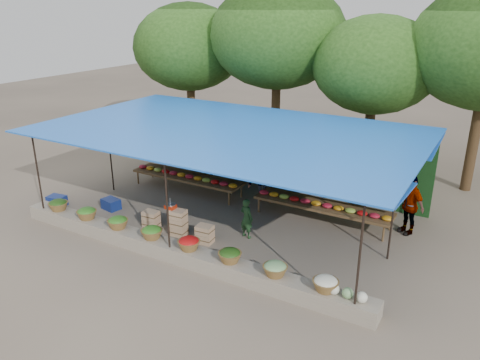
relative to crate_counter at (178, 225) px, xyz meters
The scene contains 16 objects.
ground 1.81m from the crate_counter, 66.27° to the left, with size 60.00×60.00×0.00m, color brown.
stone_curb 1.33m from the crate_counter, 57.33° to the right, with size 10.60×0.55×0.40m, color gray.
stall_canopy 3.00m from the crate_counter, 67.09° to the left, with size 10.80×6.60×2.82m.
produce_baskets 1.30m from the crate_counter, 61.11° to the right, with size 8.98×0.58×0.34m.
netting_backdrop 4.93m from the crate_counter, 81.47° to the left, with size 10.60×0.06×2.50m, color #1A491D.
tree_row 8.96m from the crate_counter, 81.02° to the left, with size 16.51×5.50×7.12m.
fruit_table_left 3.48m from the crate_counter, 120.75° to the left, with size 4.21×0.95×0.93m.
fruit_table_right 4.40m from the crate_counter, 42.76° to the left, with size 4.21×0.95×0.93m.
crate_counter is the anchor object (origin of this frame).
weighing_scale 0.58m from the crate_counter, behind, with size 0.30×0.30×0.32m.
vendor_seated 1.98m from the crate_counter, 26.26° to the left, with size 0.42×0.28×1.16m, color #1B3C1D.
customer_left 4.25m from the crate_counter, 111.58° to the left, with size 0.85×0.67×1.76m, color slate.
customer_mid 3.61m from the crate_counter, 75.19° to the left, with size 0.99×0.57×1.53m, color slate.
customer_right 6.59m from the crate_counter, 31.39° to the left, with size 1.03×0.43×1.75m, color slate.
blue_crate_front 4.69m from the crate_counter, behind, with size 0.56×0.40×0.34m, color navy.
blue_crate_back 2.98m from the crate_counter, behind, with size 0.56×0.41×0.34m, color navy.
Camera 1 is at (6.82, -11.10, 6.17)m, focal length 35.00 mm.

